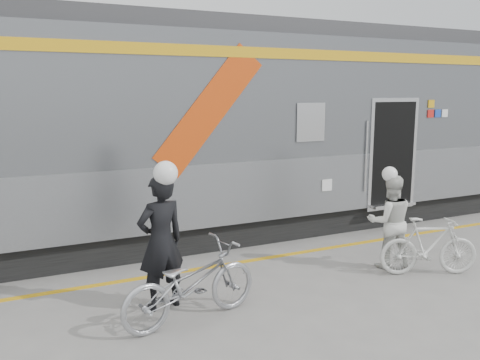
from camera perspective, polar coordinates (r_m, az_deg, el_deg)
ground at (r=6.72m, az=6.84°, el=-14.83°), size 90.00×90.00×0.00m
train at (r=10.60m, az=2.51°, el=5.86°), size 24.00×3.17×4.10m
safety_strip at (r=8.47m, az=-1.10°, el=-9.39°), size 24.00×0.12×0.01m
man at (r=6.67m, az=-8.88°, el=-6.88°), size 0.72×0.55×1.78m
bicycle_left at (r=6.36m, az=-5.55°, el=-11.46°), size 1.96×1.01×0.98m
woman at (r=8.49m, az=16.48°, el=-4.50°), size 0.90×0.81×1.50m
bicycle_right at (r=8.39m, az=20.44°, el=-6.98°), size 1.56×1.00×0.91m
helmet_man at (r=6.45m, az=-9.13°, el=2.05°), size 0.31×0.31×0.31m
helmet_woman at (r=8.32m, az=16.77°, el=1.33°), size 0.24×0.24×0.24m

